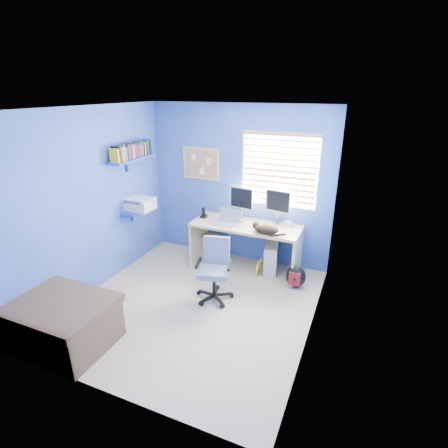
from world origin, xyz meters
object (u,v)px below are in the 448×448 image
at_px(desk, 245,246).
at_px(tower_pc, 271,257).
at_px(office_chair, 215,277).
at_px(laptop, 226,218).
at_px(cat, 266,229).

xyz_separation_m(desk, tower_pc, (0.41, 0.07, -0.14)).
relative_size(desk, office_chair, 2.01).
xyz_separation_m(laptop, office_chair, (0.19, -0.83, -0.54)).
bearing_deg(cat, desk, 169.77).
xyz_separation_m(desk, office_chair, (-0.09, -0.97, -0.06)).
xyz_separation_m(tower_pc, office_chair, (-0.50, -1.04, 0.09)).
height_order(laptop, tower_pc, laptop).
height_order(desk, cat, cat).
bearing_deg(cat, tower_pc, 105.06).
relative_size(desk, tower_pc, 3.74).
relative_size(cat, tower_pc, 0.80).
relative_size(laptop, tower_pc, 0.73).
xyz_separation_m(desk, laptop, (-0.28, -0.14, 0.48)).
height_order(laptop, office_chair, laptop).
relative_size(tower_pc, office_chair, 0.54).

